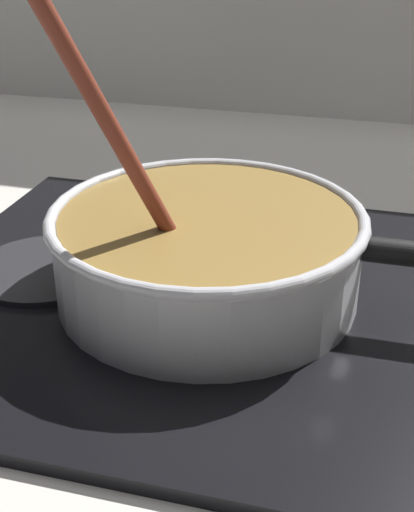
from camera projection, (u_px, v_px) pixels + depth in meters
ground at (197, 417)px, 0.56m from camera, size 2.40×1.60×0.04m
hob_plate at (207, 299)px, 0.66m from camera, size 0.56×0.48×0.01m
burner_ring at (207, 290)px, 0.66m from camera, size 0.19×0.19×0.01m
spare_burner at (44, 269)px, 0.70m from camera, size 0.14×0.14×0.01m
cooking_pan at (208, 251)px, 0.64m from camera, size 0.43×0.28×0.30m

